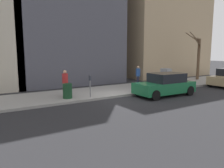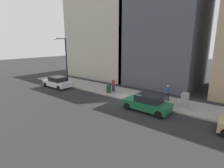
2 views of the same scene
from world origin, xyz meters
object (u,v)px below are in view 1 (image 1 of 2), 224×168
Objects in this scene: utility_box at (166,77)px; bare_tree at (198,57)px; parked_car_green at (165,85)px; parking_meter at (90,84)px; trash_bin at (67,91)px; pedestrian_near_meter at (138,75)px; pedestrian_midblock at (65,81)px.

bare_tree is at bearing -77.38° from utility_box.
parking_meter is (1.53, 4.86, 0.24)m from parked_car_green.
bare_tree is 14.71m from trash_bin.
pedestrian_near_meter is (3.47, -0.47, 0.35)m from parked_car_green.
parked_car_green is 3.48m from utility_box.
parking_meter is 0.81× the size of pedestrian_near_meter.
utility_box reaches higher than trash_bin.
trash_bin is at bearing 96.69° from bare_tree.
bare_tree reaches higher than trash_bin.
pedestrian_midblock is (-0.77, 6.50, 0.00)m from pedestrian_near_meter.
pedestrian_near_meter is at bearing 62.06° from utility_box.
bare_tree is at bearing -83.31° from trash_bin.
pedestrian_near_meter is (1.94, -5.33, 0.11)m from parking_meter.
trash_bin is at bearing 73.27° from parked_car_green.
trash_bin is (0.45, 1.30, -0.38)m from parking_meter.
pedestrian_midblock is at bearing 87.85° from utility_box.
pedestrian_near_meter is at bearing -77.34° from trash_bin.
parked_car_green is 5.10m from parking_meter.
parked_car_green reaches higher than parking_meter.
utility_box is (2.38, -2.53, 0.11)m from parked_car_green.
parked_car_green is at bearing -107.51° from parking_meter.
utility_box is at bearing -83.44° from parking_meter.
parking_meter is 1.65m from pedestrian_midblock.
pedestrian_near_meter reaches higher than trash_bin.
bare_tree is (2.15, -13.20, 1.44)m from parking_meter.
bare_tree is (1.30, -5.81, 1.57)m from utility_box.
parking_meter is at bearing 60.02° from pedestrian_midblock.
pedestrian_near_meter is 6.54m from pedestrian_midblock.
pedestrian_midblock is at bearing -10.48° from trash_bin.
parked_car_green is 6.61m from pedestrian_midblock.
trash_bin is at bearing 155.87° from pedestrian_near_meter.
utility_box is at bearing -87.36° from trash_bin.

